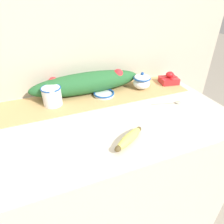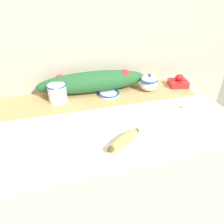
# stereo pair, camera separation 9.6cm
# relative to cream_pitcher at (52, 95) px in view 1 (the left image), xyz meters

# --- Properties ---
(ground_plane) EXTENTS (12.00, 12.00, 0.00)m
(ground_plane) POSITION_rel_cream_pitcher_xyz_m (0.22, -0.22, -0.92)
(ground_plane) COLOR gray
(countertop) EXTENTS (1.31, 0.73, 0.86)m
(countertop) POSITION_rel_cream_pitcher_xyz_m (0.22, -0.22, -0.49)
(countertop) COLOR beige
(countertop) RESTS_ON ground_plane
(back_wall) EXTENTS (2.11, 0.04, 2.40)m
(back_wall) POSITION_rel_cream_pitcher_xyz_m (0.22, 0.17, 0.28)
(back_wall) COLOR #B7AD99
(back_wall) RESTS_ON ground_plane
(table_runner) EXTENTS (1.21, 0.27, 0.00)m
(table_runner) POSITION_rel_cream_pitcher_xyz_m (0.22, -0.00, -0.06)
(table_runner) COLOR tan
(table_runner) RESTS_ON countertop
(cream_pitcher) EXTENTS (0.11, 0.13, 0.11)m
(cream_pitcher) POSITION_rel_cream_pitcher_xyz_m (0.00, 0.00, 0.00)
(cream_pitcher) COLOR white
(cream_pitcher) RESTS_ON countertop
(sugar_bowl) EXTENTS (0.11, 0.11, 0.11)m
(sugar_bowl) POSITION_rel_cream_pitcher_xyz_m (0.56, -0.00, -0.01)
(sugar_bowl) COLOR white
(sugar_bowl) RESTS_ON countertop
(small_dish) EXTENTS (0.13, 0.13, 0.02)m
(small_dish) POSITION_rel_cream_pitcher_xyz_m (0.30, -0.00, -0.05)
(small_dish) COLOR white
(small_dish) RESTS_ON countertop
(banana) EXTENTS (0.18, 0.12, 0.04)m
(banana) POSITION_rel_cream_pitcher_xyz_m (0.25, -0.44, -0.04)
(banana) COLOR #CCD156
(banana) RESTS_ON countertop
(spoon) EXTENTS (0.17, 0.06, 0.01)m
(spoon) POSITION_rel_cream_pitcher_xyz_m (0.65, -0.24, -0.05)
(spoon) COLOR #A89E89
(spoon) RESTS_ON countertop
(gift_box) EXTENTS (0.13, 0.12, 0.08)m
(gift_box) POSITION_rel_cream_pitcher_xyz_m (0.77, 0.00, -0.03)
(gift_box) COLOR red
(gift_box) RESTS_ON countertop
(poinsettia_garland) EXTENTS (0.68, 0.14, 0.13)m
(poinsettia_garland) POSITION_rel_cream_pitcher_xyz_m (0.22, 0.07, 0.01)
(poinsettia_garland) COLOR #235B2D
(poinsettia_garland) RESTS_ON countertop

